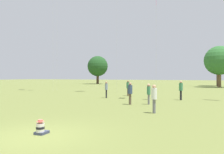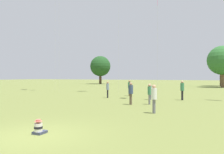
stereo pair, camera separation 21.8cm
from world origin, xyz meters
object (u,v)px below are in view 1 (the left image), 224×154
Objects in this scene: seated_toddler at (41,128)px; person_standing_4 at (154,96)px; person_standing_5 at (181,88)px; person_standing_2 at (106,88)px; person_standing_7 at (149,92)px; distant_tree_0 at (98,66)px; person_standing_6 at (149,90)px; person_standing_0 at (130,91)px; distant_tree_3 at (218,62)px; person_standing_1 at (128,87)px; distant_tree_2 at (219,61)px.

person_standing_4 is at bearing 63.40° from seated_toddler.
seated_toddler is 0.31× the size of person_standing_5.
person_standing_5 is (0.42, 8.50, 0.07)m from person_standing_4.
person_standing_7 is (5.49, -3.39, -0.07)m from person_standing_2.
seated_toddler is at bearing -63.16° from distant_tree_0.
person_standing_6 is (4.49, 0.21, -0.13)m from person_standing_2.
distant_tree_3 is at bearing -97.00° from person_standing_0.
seated_toddler is 0.33× the size of person_standing_0.
distant_tree_0 reaches higher than distant_tree_3.
person_standing_2 is (-1.18, -3.26, -0.01)m from person_standing_1.
seated_toddler is 0.35× the size of person_standing_7.
person_standing_0 is 0.20× the size of distant_tree_0.
distant_tree_0 reaches higher than person_standing_0.
person_standing_2 is 10.14m from person_standing_4.
seated_toddler is at bearing -97.39° from distant_tree_3.
person_standing_5 is 1.18× the size of person_standing_6.
person_standing_1 is 1.10× the size of person_standing_7.
person_standing_5 is at bearing 74.08° from seated_toddler.
person_standing_4 is 55.93m from distant_tree_0.
person_standing_1 reaches higher than person_standing_2.
person_standing_5 is (6.18, -2.15, 0.04)m from person_standing_1.
person_standing_1 reaches higher than person_standing_7.
person_standing_5 is 4.88m from person_standing_7.
person_standing_2 is at bearing -61.69° from person_standing_6.
person_standing_4 is at bearing 43.56° from person_standing_6.
person_standing_1 is (-3.03, 17.26, 0.83)m from seated_toddler.
seated_toddler is at bearing 117.44° from person_standing_5.
distant_tree_3 reaches higher than person_standing_6.
person_standing_1 is at bearing -169.73° from person_standing_7.
person_standing_4 is 0.20× the size of distant_tree_2.
distant_tree_0 is at bearing -56.11° from person_standing_0.
distant_tree_0 is (-27.13, 43.80, 4.50)m from person_standing_0.
person_standing_7 is at bearing 41.20° from person_standing_6.
distant_tree_3 is (11.00, 38.33, 4.74)m from person_standing_2.
person_standing_6 is at bearing -91.95° from person_standing_0.
person_standing_5 reaches higher than person_standing_2.
distant_tree_2 reaches higher than seated_toddler.
person_standing_1 is 7.92m from person_standing_7.
seated_toddler is at bearing 20.90° from person_standing_4.
person_standing_0 is at bearing 21.63° from person_standing_6.
person_standing_4 is 0.20× the size of distant_tree_0.
seated_toddler is 0.32× the size of person_standing_1.
person_standing_7 is (1.28, 10.61, 0.75)m from seated_toddler.
distant_tree_2 reaches higher than person_standing_6.
distant_tree_0 is at bearing 165.47° from distant_tree_2.
seated_toddler is at bearing 61.16° from person_standing_1.
distant_tree_2 reaches higher than person_standing_5.
person_standing_0 reaches higher than person_standing_6.
distant_tree_0 is (-24.13, 36.40, 4.49)m from person_standing_1.
distant_tree_3 reaches higher than person_standing_7.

